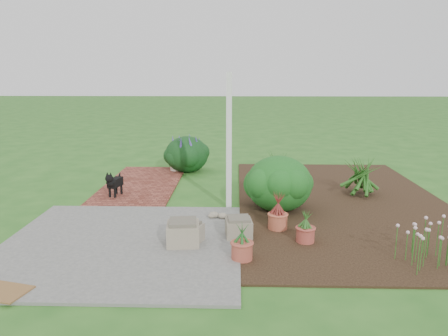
{
  "coord_description": "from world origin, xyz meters",
  "views": [
    {
      "loc": [
        0.44,
        -7.76,
        2.49
      ],
      "look_at": [
        0.2,
        0.4,
        0.7
      ],
      "focal_mm": 35.0,
      "sensor_mm": 36.0,
      "label": 1
    }
  ],
  "objects_px": {
    "stone_trough_near": "(183,234)",
    "black_dog": "(114,182)",
    "evergreen_shrub": "(279,182)",
    "cream_ceramic_urn": "(177,162)"
  },
  "relations": [
    {
      "from": "black_dog",
      "to": "stone_trough_near",
      "type": "bearing_deg",
      "value": -43.1
    },
    {
      "from": "cream_ceramic_urn",
      "to": "evergreen_shrub",
      "type": "height_order",
      "value": "evergreen_shrub"
    },
    {
      "from": "stone_trough_near",
      "to": "evergreen_shrub",
      "type": "relative_size",
      "value": 0.39
    },
    {
      "from": "stone_trough_near",
      "to": "evergreen_shrub",
      "type": "distance_m",
      "value": 2.35
    },
    {
      "from": "evergreen_shrub",
      "to": "cream_ceramic_urn",
      "type": "bearing_deg",
      "value": 126.05
    },
    {
      "from": "black_dog",
      "to": "cream_ceramic_urn",
      "type": "relative_size",
      "value": 1.31
    },
    {
      "from": "cream_ceramic_urn",
      "to": "evergreen_shrub",
      "type": "bearing_deg",
      "value": -53.95
    },
    {
      "from": "black_dog",
      "to": "evergreen_shrub",
      "type": "relative_size",
      "value": 0.47
    },
    {
      "from": "stone_trough_near",
      "to": "black_dog",
      "type": "xyz_separation_m",
      "value": [
        -1.69,
        2.46,
        0.14
      ]
    },
    {
      "from": "black_dog",
      "to": "evergreen_shrub",
      "type": "distance_m",
      "value": 3.32
    }
  ]
}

